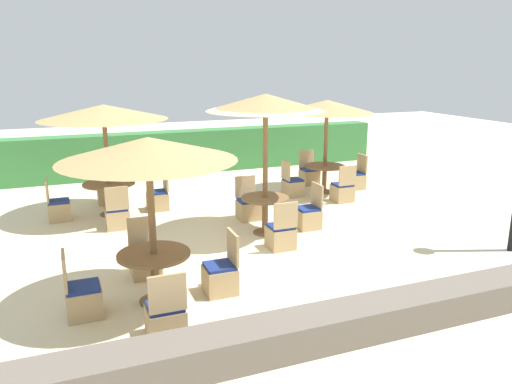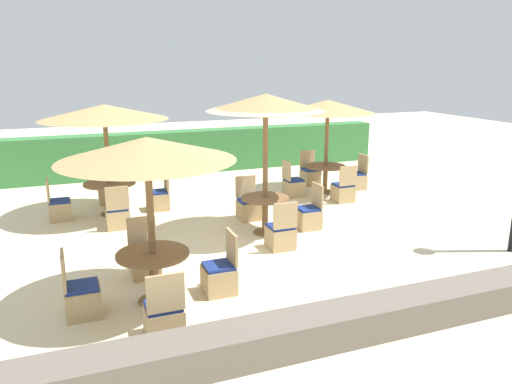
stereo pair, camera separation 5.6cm
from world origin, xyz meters
name	(u,v)px [view 2 (the right image)]	position (x,y,z in m)	size (l,w,h in m)	color
ground_plane	(267,246)	(0.00, 0.00, 0.00)	(40.00, 40.00, 0.00)	beige
hedge_row	(183,152)	(0.00, 6.90, 0.65)	(13.00, 0.70, 1.29)	#387A3D
stone_border	(368,319)	(0.00, -3.33, 0.21)	(10.00, 0.56, 0.42)	#6B6056
parasol_back_left	(104,112)	(-2.53, 3.12, 2.29)	(2.74, 2.74, 2.46)	brown
round_table_back_left	(110,189)	(-2.53, 3.12, 0.60)	(1.14, 1.14, 0.74)	brown
patio_chair_back_left_north	(108,193)	(-2.50, 4.11, 0.26)	(0.46, 0.46, 0.93)	tan
patio_chair_back_left_east	(159,199)	(-1.46, 3.12, 0.26)	(0.46, 0.46, 0.93)	tan
patio_chair_back_left_south	(118,216)	(-2.50, 2.08, 0.26)	(0.46, 0.46, 0.93)	tan
patio_chair_back_left_west	(59,208)	(-3.62, 3.11, 0.26)	(0.46, 0.46, 0.93)	tan
parasol_front_left	(147,150)	(-2.36, -1.48, 2.21)	(2.40, 2.40, 2.39)	brown
round_table_front_left	(153,264)	(-2.36, -1.48, 0.58)	(1.03, 1.03, 0.75)	brown
patio_chair_front_left_north	(145,260)	(-2.34, -0.50, 0.26)	(0.46, 0.46, 0.93)	tan
patio_chair_front_left_east	(220,276)	(-1.39, -1.53, 0.26)	(0.46, 0.46, 0.93)	tan
patio_chair_front_left_west	(82,298)	(-3.35, -1.53, 0.26)	(0.46, 0.46, 0.93)	tan
patio_chair_front_left_south	(164,318)	(-2.42, -2.49, 0.26)	(0.46, 0.46, 0.93)	tan
parasol_center	(266,103)	(0.23, 0.70, 2.59)	(2.27, 2.27, 2.77)	brown
round_table_center	(265,206)	(0.23, 0.70, 0.56)	(0.94, 0.94, 0.75)	brown
patio_chair_center_south	(281,235)	(0.18, -0.20, 0.26)	(0.46, 0.46, 0.93)	tan
patio_chair_center_east	(309,216)	(1.18, 0.66, 0.26)	(0.46, 0.46, 0.93)	tan
patio_chair_center_north	(249,207)	(0.24, 1.68, 0.26)	(0.46, 0.46, 0.93)	tan
parasol_back_right	(328,107)	(2.92, 3.11, 2.24)	(2.38, 2.38, 2.41)	brown
round_table_back_right	(326,171)	(2.92, 3.11, 0.57)	(1.06, 1.06, 0.72)	brown
patio_chair_back_right_west	(293,186)	(1.97, 3.09, 0.26)	(0.46, 0.46, 0.93)	tan
patio_chair_back_right_north	(310,175)	(2.97, 4.08, 0.26)	(0.46, 0.46, 0.93)	tan
patio_chair_back_right_east	(356,179)	(3.88, 3.14, 0.26)	(0.46, 0.46, 0.93)	tan
patio_chair_back_right_south	(343,191)	(2.91, 2.17, 0.26)	(0.46, 0.46, 0.93)	tan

